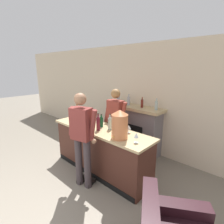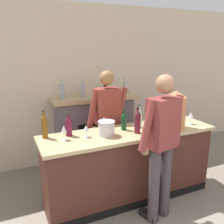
% 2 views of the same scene
% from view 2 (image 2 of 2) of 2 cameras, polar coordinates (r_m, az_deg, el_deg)
% --- Properties ---
extents(wall_back_panel, '(12.00, 0.07, 2.75)m').
position_cam_2_polar(wall_back_panel, '(4.59, -3.78, 6.37)').
color(wall_back_panel, beige).
rests_on(wall_back_panel, ground_plane).
extents(bar_counter, '(2.35, 0.66, 0.97)m').
position_cam_2_polar(bar_counter, '(3.48, 3.90, -11.89)').
color(bar_counter, '#46241B').
rests_on(bar_counter, ground_plane).
extents(fireplace_stone, '(1.51, 0.52, 1.52)m').
position_cam_2_polar(fireplace_stone, '(4.48, -3.95, -3.76)').
color(fireplace_stone, slate).
rests_on(fireplace_stone, ground_plane).
extents(person_customer, '(0.65, 0.37, 1.76)m').
position_cam_2_polar(person_customer, '(2.92, 11.28, -7.03)').
color(person_customer, '#41373A').
rests_on(person_customer, ground_plane).
extents(person_bartender, '(0.66, 0.31, 1.71)m').
position_cam_2_polar(person_bartender, '(3.75, -1.12, -2.28)').
color(person_bartender, brown).
rests_on(person_bartender, ground_plane).
extents(copper_dispenser, '(0.29, 0.33, 0.51)m').
position_cam_2_polar(copper_dispenser, '(3.46, 14.25, 0.59)').
color(copper_dispenser, '#C37044').
rests_on(copper_dispenser, bar_counter).
extents(ice_bucket_steel, '(0.22, 0.22, 0.18)m').
position_cam_2_polar(ice_bucket_steel, '(3.11, -1.29, -3.72)').
color(ice_bucket_steel, silver).
rests_on(ice_bucket_steel, bar_counter).
extents(wine_bottle_merlot_tall, '(0.08, 0.08, 0.34)m').
position_cam_2_polar(wine_bottle_merlot_tall, '(3.19, 5.84, -2.18)').
color(wine_bottle_merlot_tall, '#561A29').
rests_on(wine_bottle_merlot_tall, bar_counter).
extents(wine_bottle_chardonnay_pale, '(0.08, 0.08, 0.32)m').
position_cam_2_polar(wine_bottle_chardonnay_pale, '(3.42, 6.19, -1.21)').
color(wine_bottle_chardonnay_pale, '#9CB7AC').
rests_on(wine_bottle_chardonnay_pale, bar_counter).
extents(wine_bottle_burgundy_dark, '(0.07, 0.07, 0.27)m').
position_cam_2_polar(wine_bottle_burgundy_dark, '(3.31, 2.72, -2.05)').
color(wine_bottle_burgundy_dark, '#104021').
rests_on(wine_bottle_burgundy_dark, bar_counter).
extents(wine_bottle_port_short, '(0.07, 0.07, 0.35)m').
position_cam_2_polar(wine_bottle_port_short, '(3.12, -15.19, -3.06)').
color(wine_bottle_port_short, brown).
rests_on(wine_bottle_port_short, bar_counter).
extents(wine_bottle_riesling_slim, '(0.08, 0.08, 0.28)m').
position_cam_2_polar(wine_bottle_riesling_slim, '(3.13, -9.88, -3.11)').
color(wine_bottle_riesling_slim, '#5C112B').
rests_on(wine_bottle_riesling_slim, bar_counter).
extents(wine_glass_back_row, '(0.08, 0.08, 0.16)m').
position_cam_2_polar(wine_glass_back_row, '(3.71, 10.69, -0.57)').
color(wine_glass_back_row, silver).
rests_on(wine_glass_back_row, bar_counter).
extents(wine_glass_mid_counter, '(0.07, 0.07, 0.18)m').
position_cam_2_polar(wine_glass_mid_counter, '(3.01, -10.96, -3.98)').
color(wine_glass_mid_counter, silver).
rests_on(wine_glass_mid_counter, bar_counter).
extents(wine_glass_by_dispenser, '(0.07, 0.07, 0.15)m').
position_cam_2_polar(wine_glass_by_dispenser, '(3.07, -5.96, -3.81)').
color(wine_glass_by_dispenser, silver).
rests_on(wine_glass_by_dispenser, bar_counter).
extents(wine_glass_front_left, '(0.08, 0.08, 0.17)m').
position_cam_2_polar(wine_glass_front_left, '(3.73, 17.58, -0.78)').
color(wine_glass_front_left, silver).
rests_on(wine_glass_front_left, bar_counter).
extents(wine_glass_near_bucket, '(0.08, 0.08, 0.17)m').
position_cam_2_polar(wine_glass_near_bucket, '(3.35, -1.85, -1.97)').
color(wine_glass_near_bucket, silver).
rests_on(wine_glass_near_bucket, bar_counter).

